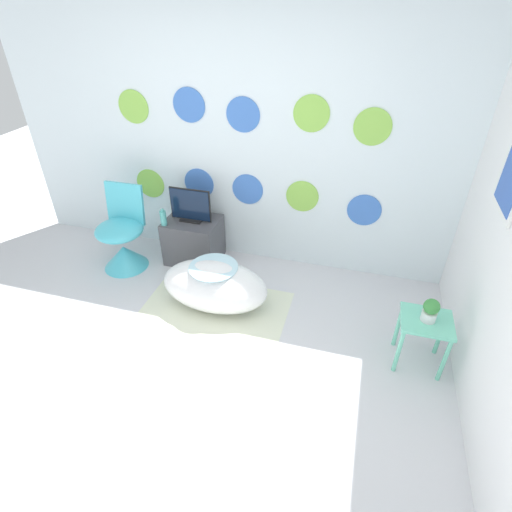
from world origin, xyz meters
The scene contains 11 objects.
ground_plane centered at (0.00, 0.00, 0.00)m, with size 12.00×12.00×0.00m, color silver.
wall_back_dotted centered at (0.00, 1.99, 1.30)m, with size 4.97×0.05×2.60m.
wall_right centered at (2.00, 0.99, 1.30)m, with size 0.06×2.97×2.60m.
rug centered at (-0.03, 0.99, 0.00)m, with size 1.31×0.88×0.01m.
bathtub centered at (-0.04, 1.06, 0.23)m, with size 0.97×0.53×0.45m.
chair centered at (-1.18, 1.41, 0.28)m, with size 0.48×0.48×0.86m.
tv_cabinet centered at (-0.53, 1.73, 0.24)m, with size 0.55×0.44×0.47m.
tv centered at (-0.53, 1.73, 0.63)m, with size 0.43×0.12×0.35m.
vase centered at (-0.76, 1.57, 0.55)m, with size 0.06×0.06×0.17m.
side_table centered at (1.70, 0.87, 0.35)m, with size 0.37×0.33×0.44m.
potted_plant_left centered at (1.70, 0.87, 0.53)m, with size 0.11×0.11×0.19m.
Camera 1 is at (1.09, -1.55, 2.45)m, focal length 28.00 mm.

